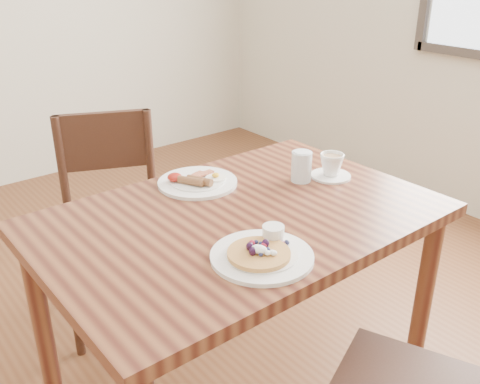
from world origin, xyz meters
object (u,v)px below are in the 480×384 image
at_px(teacup_saucer, 331,167).
at_px(water_glass, 301,167).
at_px(chair_far, 112,213).
at_px(breakfast_plate, 197,181).
at_px(pancake_plate, 262,253).
at_px(dining_table, 240,241).

relative_size(teacup_saucer, water_glass, 1.34).
height_order(teacup_saucer, water_glass, water_glass).
distance_m(chair_far, breakfast_plate, 0.55).
distance_m(chair_far, water_glass, 0.84).
bearing_deg(pancake_plate, teacup_saucer, 25.32).
relative_size(chair_far, breakfast_plate, 3.26).
bearing_deg(chair_far, dining_table, 120.97).
height_order(dining_table, chair_far, chair_far).
relative_size(dining_table, teacup_saucer, 8.57).
xyz_separation_m(dining_table, chair_far, (-0.09, 0.73, -0.16)).
distance_m(breakfast_plate, water_glass, 0.36).
bearing_deg(chair_far, breakfast_plate, 127.10).
distance_m(dining_table, chair_far, 0.75).
bearing_deg(breakfast_plate, teacup_saucer, -30.58).
bearing_deg(teacup_saucer, water_glass, 158.19).
relative_size(dining_table, chair_far, 1.36).
distance_m(dining_table, teacup_saucer, 0.45).
relative_size(chair_far, pancake_plate, 3.26).
height_order(chair_far, water_glass, chair_far).
height_order(breakfast_plate, water_glass, water_glass).
xyz_separation_m(dining_table, pancake_plate, (-0.12, -0.24, 0.11)).
height_order(pancake_plate, teacup_saucer, teacup_saucer).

